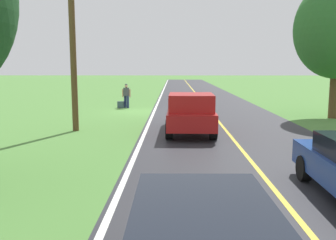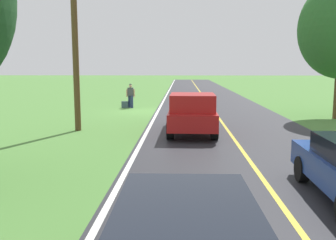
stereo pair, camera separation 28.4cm
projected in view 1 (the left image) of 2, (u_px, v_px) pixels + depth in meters
name	position (u px, v px, depth m)	size (l,w,h in m)	color
ground_plane	(141.00, 112.00, 24.31)	(200.00, 200.00, 0.00)	#4C7F38
road_surface	(211.00, 112.00, 24.24)	(7.84, 120.00, 0.00)	#28282D
lane_edge_line	(154.00, 111.00, 24.30)	(0.16, 117.60, 0.00)	silver
lane_centre_line	(211.00, 112.00, 24.24)	(0.14, 117.60, 0.00)	gold
hitchhiker_walking	(126.00, 94.00, 26.37)	(0.62, 0.51, 1.75)	navy
suitcase_carried	(121.00, 105.00, 26.40)	(0.20, 0.46, 0.47)	#384C56
pickup_truck_passing	(190.00, 112.00, 16.34)	(2.17, 5.43, 1.82)	#B21919
utility_pole_roadside	(73.00, 40.00, 16.46)	(0.28, 0.28, 8.24)	brown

